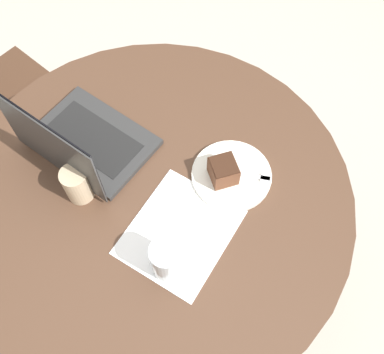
% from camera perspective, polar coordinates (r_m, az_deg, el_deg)
% --- Properties ---
extents(ground_plane, '(12.00, 12.00, 0.00)m').
position_cam_1_polar(ground_plane, '(1.90, -3.29, -12.10)').
color(ground_plane, '#B7AD9E').
extents(dining_table, '(1.08, 1.08, 0.75)m').
position_cam_1_polar(dining_table, '(1.34, -4.60, -4.82)').
color(dining_table, '#4C3323').
rests_on(dining_table, ground_plane).
extents(paper_document, '(0.34, 0.31, 0.00)m').
position_cam_1_polar(paper_document, '(1.15, -1.54, -7.00)').
color(paper_document, white).
rests_on(paper_document, dining_table).
extents(plate, '(0.22, 0.22, 0.01)m').
position_cam_1_polar(plate, '(1.22, 5.03, 0.23)').
color(plate, silver).
rests_on(plate, dining_table).
extents(cake_slice, '(0.09, 0.09, 0.07)m').
position_cam_1_polar(cake_slice, '(1.18, 4.00, 0.80)').
color(cake_slice, brown).
rests_on(cake_slice, plate).
extents(fork, '(0.03, 0.17, 0.00)m').
position_cam_1_polar(fork, '(1.21, 6.84, 0.28)').
color(fork, silver).
rests_on(fork, plate).
extents(coffee_glass, '(0.07, 0.07, 0.11)m').
position_cam_1_polar(coffee_glass, '(1.18, -14.35, -0.89)').
color(coffee_glass, '#C6AD89').
rests_on(coffee_glass, dining_table).
extents(water_glass, '(0.08, 0.08, 0.12)m').
position_cam_1_polar(water_glass, '(1.06, -3.22, -10.43)').
color(water_glass, silver).
rests_on(water_glass, dining_table).
extents(laptop, '(0.34, 0.39, 0.23)m').
position_cam_1_polar(laptop, '(1.26, -13.69, 4.40)').
color(laptop, '#2D2D2D').
rests_on(laptop, dining_table).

